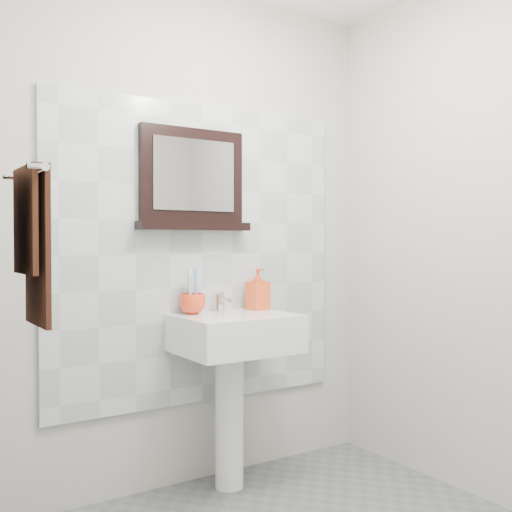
{
  "coord_description": "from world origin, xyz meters",
  "views": [
    {
      "loc": [
        -1.43,
        -1.6,
        1.21
      ],
      "look_at": [
        -0.02,
        0.55,
        1.15
      ],
      "focal_mm": 42.0,
      "sensor_mm": 36.0,
      "label": 1
    }
  ],
  "objects_px": {
    "pedestal_sink": "(234,352)",
    "toothbrush_cup": "(192,304)",
    "soap_dispenser": "(258,289)",
    "hand_towel": "(32,234)",
    "framed_mirror": "(192,182)"
  },
  "relations": [
    {
      "from": "hand_towel",
      "to": "pedestal_sink",
      "type": "bearing_deg",
      "value": 17.54
    },
    {
      "from": "toothbrush_cup",
      "to": "framed_mirror",
      "type": "bearing_deg",
      "value": 62.38
    },
    {
      "from": "pedestal_sink",
      "to": "soap_dispenser",
      "type": "xyz_separation_m",
      "value": [
        0.22,
        0.12,
        0.29
      ]
    },
    {
      "from": "pedestal_sink",
      "to": "toothbrush_cup",
      "type": "height_order",
      "value": "pedestal_sink"
    },
    {
      "from": "framed_mirror",
      "to": "pedestal_sink",
      "type": "bearing_deg",
      "value": -55.19
    },
    {
      "from": "pedestal_sink",
      "to": "soap_dispenser",
      "type": "distance_m",
      "value": 0.38
    },
    {
      "from": "toothbrush_cup",
      "to": "framed_mirror",
      "type": "distance_m",
      "value": 0.6
    },
    {
      "from": "toothbrush_cup",
      "to": "soap_dispenser",
      "type": "height_order",
      "value": "soap_dispenser"
    },
    {
      "from": "hand_towel",
      "to": "toothbrush_cup",
      "type": "bearing_deg",
      "value": 27.66
    },
    {
      "from": "pedestal_sink",
      "to": "framed_mirror",
      "type": "relative_size",
      "value": 1.62
    },
    {
      "from": "soap_dispenser",
      "to": "framed_mirror",
      "type": "relative_size",
      "value": 0.36
    },
    {
      "from": "pedestal_sink",
      "to": "framed_mirror",
      "type": "height_order",
      "value": "framed_mirror"
    },
    {
      "from": "framed_mirror",
      "to": "hand_towel",
      "type": "bearing_deg",
      "value": -150.12
    },
    {
      "from": "pedestal_sink",
      "to": "toothbrush_cup",
      "type": "distance_m",
      "value": 0.31
    },
    {
      "from": "toothbrush_cup",
      "to": "soap_dispenser",
      "type": "distance_m",
      "value": 0.38
    }
  ]
}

